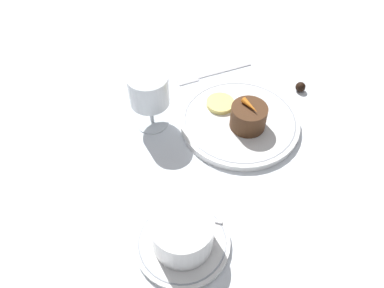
{
  "coord_description": "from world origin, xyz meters",
  "views": [
    {
      "loc": [
        -0.5,
        0.12,
        0.58
      ],
      "look_at": [
        -0.05,
        0.06,
        0.04
      ],
      "focal_mm": 35.0,
      "sensor_mm": 36.0,
      "label": 1
    }
  ],
  "objects_px": {
    "dinner_plate": "(239,121)",
    "wine_glass": "(149,93)",
    "fork": "(207,75)",
    "dessert_cake": "(248,115)",
    "coffee_cup": "(182,232)"
  },
  "relations": [
    {
      "from": "wine_glass",
      "to": "dessert_cake",
      "type": "height_order",
      "value": "wine_glass"
    },
    {
      "from": "dinner_plate",
      "to": "dessert_cake",
      "type": "height_order",
      "value": "dessert_cake"
    },
    {
      "from": "wine_glass",
      "to": "coffee_cup",
      "type": "bearing_deg",
      "value": -174.2
    },
    {
      "from": "dinner_plate",
      "to": "dessert_cake",
      "type": "xyz_separation_m",
      "value": [
        -0.01,
        -0.01,
        0.03
      ]
    },
    {
      "from": "fork",
      "to": "dessert_cake",
      "type": "xyz_separation_m",
      "value": [
        -0.18,
        -0.05,
        0.04
      ]
    },
    {
      "from": "coffee_cup",
      "to": "dinner_plate",
      "type": "bearing_deg",
      "value": -31.22
    },
    {
      "from": "dinner_plate",
      "to": "fork",
      "type": "xyz_separation_m",
      "value": [
        0.17,
        0.04,
        -0.01
      ]
    },
    {
      "from": "dinner_plate",
      "to": "wine_glass",
      "type": "distance_m",
      "value": 0.2
    },
    {
      "from": "coffee_cup",
      "to": "fork",
      "type": "xyz_separation_m",
      "value": [
        0.42,
        -0.11,
        -0.04
      ]
    },
    {
      "from": "dinner_plate",
      "to": "fork",
      "type": "height_order",
      "value": "dinner_plate"
    },
    {
      "from": "dinner_plate",
      "to": "fork",
      "type": "relative_size",
      "value": 1.32
    },
    {
      "from": "dinner_plate",
      "to": "fork",
      "type": "bearing_deg",
      "value": 14.07
    },
    {
      "from": "dinner_plate",
      "to": "wine_glass",
      "type": "xyz_separation_m",
      "value": [
        0.03,
        0.18,
        0.08
      ]
    },
    {
      "from": "wine_glass",
      "to": "fork",
      "type": "xyz_separation_m",
      "value": [
        0.14,
        -0.14,
        -0.08
      ]
    },
    {
      "from": "wine_glass",
      "to": "fork",
      "type": "distance_m",
      "value": 0.21
    }
  ]
}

